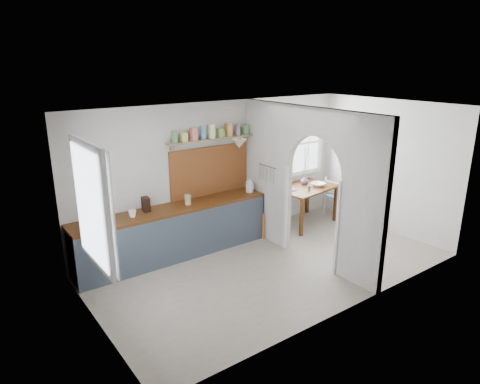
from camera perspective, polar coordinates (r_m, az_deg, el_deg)
floor at (r=7.29m, az=4.33°, el=-9.78°), size 5.80×3.20×0.01m
ceiling at (r=6.53m, az=4.85°, el=10.98°), size 5.80×3.20×0.01m
walls at (r=6.80m, az=4.58°, el=0.03°), size 5.81×3.21×2.60m
partition at (r=7.26m, az=8.52°, el=2.24°), size 0.12×3.20×2.60m
kitchen_window at (r=5.36m, az=-19.34°, el=-1.77°), size 0.10×1.16×1.50m
nook_window at (r=9.02m, az=6.88°, el=6.23°), size 1.76×0.10×1.30m
counter at (r=7.53m, az=-8.84°, el=-5.20°), size 3.50×0.60×0.90m
sink at (r=6.91m, az=-18.51°, el=-4.17°), size 0.40×0.40×0.02m
backsplash at (r=7.89m, az=-4.02°, el=2.85°), size 1.65×0.03×0.90m
shelf at (r=7.68m, az=-3.78°, el=7.48°), size 1.75×0.20×0.21m
pendant_lamp at (r=7.63m, az=-0.11°, el=6.47°), size 0.26×0.26×0.16m
utensil_rail at (r=7.80m, az=3.71°, el=3.45°), size 0.02×0.50×0.02m
dining_table at (r=9.02m, az=8.64°, el=-1.76°), size 1.39×1.03×0.80m
chair_left at (r=8.44m, az=3.77°, el=-2.85°), size 0.46×0.46×0.82m
chair_right at (r=9.64m, az=12.70°, el=-0.57°), size 0.41×0.41×0.85m
kettle at (r=8.10m, az=1.29°, el=0.81°), size 0.23×0.21×0.23m
mug_a at (r=7.03m, az=-14.14°, el=-2.81°), size 0.16×0.16×0.12m
mug_b at (r=7.06m, az=-14.16°, el=-2.87°), size 0.13×0.13×0.09m
knife_block at (r=7.22m, az=-12.45°, el=-1.62°), size 0.12×0.16×0.24m
jar at (r=7.46m, az=-6.96°, el=-1.00°), size 0.11×0.11×0.18m
towel_magenta at (r=8.19m, az=3.10°, el=-4.50°), size 0.02×0.03×0.52m
towel_orange at (r=8.19m, az=3.13°, el=-4.68°), size 0.02×0.03×0.52m
bowl at (r=8.98m, az=10.38°, el=0.99°), size 0.31×0.31×0.07m
table_cup at (r=8.69m, az=9.19°, el=0.54°), size 0.10×0.10×0.08m
plate at (r=8.65m, az=6.99°, el=0.33°), size 0.24×0.24×0.02m
vase at (r=9.05m, az=8.63°, el=1.56°), size 0.23×0.23×0.18m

